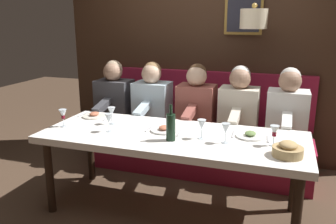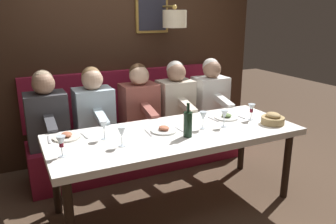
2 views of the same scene
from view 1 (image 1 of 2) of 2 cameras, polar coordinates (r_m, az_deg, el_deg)
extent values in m
plane|color=#4C3828|center=(3.32, 0.68, -15.84)|extent=(12.00, 12.00, 0.00)
cube|color=white|center=(3.01, 0.72, -4.18)|extent=(0.90, 2.27, 0.06)
cylinder|color=black|center=(2.73, 20.26, -15.93)|extent=(0.07, 0.07, 0.68)
cylinder|color=black|center=(3.33, -18.82, -9.99)|extent=(0.07, 0.07, 0.68)
cylinder|color=black|center=(3.35, 20.05, -9.91)|extent=(0.07, 0.07, 0.68)
cylinder|color=black|center=(3.86, -12.56, -6.03)|extent=(0.07, 0.07, 0.68)
cube|color=maroon|center=(3.99, 4.66, -6.76)|extent=(0.52, 2.47, 0.45)
cube|color=#382316|center=(4.29, 6.98, 11.56)|extent=(0.10, 3.67, 2.90)
cube|color=maroon|center=(4.29, 6.44, 2.41)|extent=(0.10, 2.47, 0.64)
cube|color=olive|center=(4.15, 12.32, 16.16)|extent=(0.04, 0.42, 0.56)
cube|color=#23232D|center=(4.14, 12.29, 16.17)|extent=(0.01, 0.36, 0.50)
cylinder|color=#A37F38|center=(3.98, 14.22, 16.59)|extent=(0.35, 0.02, 0.02)
cylinder|color=beige|center=(3.80, 13.85, 14.59)|extent=(0.28, 0.28, 0.20)
sphere|color=#A37F38|center=(3.81, 13.98, 16.54)|extent=(0.06, 0.06, 0.06)
cube|color=white|center=(3.73, 18.85, -0.90)|extent=(0.30, 0.40, 0.56)
sphere|color=#A37A60|center=(3.63, 19.35, 4.78)|extent=(0.22, 0.22, 0.22)
sphere|color=silver|center=(3.65, 19.39, 5.33)|extent=(0.20, 0.20, 0.20)
cube|color=white|center=(3.44, 18.87, -1.52)|extent=(0.33, 0.09, 0.14)
cube|color=beige|center=(3.75, 11.45, -0.28)|extent=(0.30, 0.40, 0.56)
sphere|color=#A37A60|center=(3.65, 11.72, 5.38)|extent=(0.22, 0.22, 0.22)
sphere|color=silver|center=(3.68, 11.80, 5.93)|extent=(0.20, 0.20, 0.20)
cube|color=beige|center=(3.46, 10.86, -0.85)|extent=(0.33, 0.09, 0.14)
cube|color=#934C42|center=(3.83, 4.65, 0.29)|extent=(0.30, 0.40, 0.56)
sphere|color=#D1A889|center=(3.73, 4.70, 5.85)|extent=(0.22, 0.22, 0.22)
sphere|color=#4C331E|center=(3.76, 4.82, 6.38)|extent=(0.20, 0.20, 0.20)
cube|color=#934C42|center=(3.55, 3.52, -0.21)|extent=(0.33, 0.09, 0.14)
cube|color=silver|center=(3.98, -2.57, 0.90)|extent=(0.30, 0.40, 0.56)
sphere|color=#D1A889|center=(3.89, -2.74, 6.25)|extent=(0.22, 0.22, 0.22)
sphere|color=#937047|center=(3.91, -2.59, 6.76)|extent=(0.20, 0.20, 0.20)
cube|color=silver|center=(3.71, -4.19, 0.46)|extent=(0.33, 0.09, 0.14)
cube|color=#3D3D42|center=(4.17, -8.70, 1.40)|extent=(0.30, 0.40, 0.56)
sphere|color=#A37A60|center=(4.09, -9.04, 6.51)|extent=(0.22, 0.22, 0.22)
sphere|color=tan|center=(4.11, -8.86, 6.99)|extent=(0.20, 0.20, 0.20)
cube|color=#3D3D42|center=(3.92, -10.65, 1.01)|extent=(0.33, 0.09, 0.14)
cylinder|color=silver|center=(3.08, -0.63, -3.02)|extent=(0.24, 0.24, 0.01)
ellipsoid|color=#B76647|center=(3.07, -0.63, -2.56)|extent=(0.11, 0.09, 0.04)
cube|color=silver|center=(3.02, 1.84, -3.46)|extent=(0.17, 0.03, 0.01)
cube|color=silver|center=(3.15, -3.01, -2.70)|extent=(0.18, 0.03, 0.01)
cylinder|color=silver|center=(3.60, -11.95, -0.66)|extent=(0.24, 0.24, 0.01)
ellipsoid|color=#B76647|center=(3.60, -11.97, -0.27)|extent=(0.11, 0.09, 0.04)
cube|color=silver|center=(3.52, -10.07, -1.01)|extent=(0.17, 0.04, 0.01)
cube|color=silver|center=(3.69, -13.74, -0.44)|extent=(0.18, 0.03, 0.01)
cylinder|color=white|center=(3.01, 13.31, -3.89)|extent=(0.24, 0.24, 0.01)
ellipsoid|color=#668447|center=(3.00, 13.34, -3.42)|extent=(0.11, 0.09, 0.04)
cube|color=silver|center=(2.98, 16.04, -4.31)|extent=(0.17, 0.03, 0.01)
cube|color=silver|center=(3.04, 10.63, -3.59)|extent=(0.18, 0.03, 0.01)
cylinder|color=silver|center=(2.86, 16.85, -5.24)|extent=(0.06, 0.06, 0.00)
cylinder|color=silver|center=(2.85, 16.91, -4.50)|extent=(0.01, 0.01, 0.07)
cone|color=silver|center=(2.82, 17.03, -2.96)|extent=(0.07, 0.07, 0.08)
cylinder|color=maroon|center=(2.83, 16.99, -3.45)|extent=(0.03, 0.03, 0.03)
cylinder|color=silver|center=(3.11, -9.57, -3.16)|extent=(0.06, 0.06, 0.00)
cylinder|color=silver|center=(3.10, -9.60, -2.46)|extent=(0.01, 0.01, 0.07)
cone|color=silver|center=(3.08, -9.67, -1.04)|extent=(0.07, 0.07, 0.08)
cylinder|color=silver|center=(3.35, -16.67, -2.27)|extent=(0.06, 0.06, 0.00)
cylinder|color=silver|center=(3.34, -16.72, -1.62)|extent=(0.01, 0.01, 0.07)
cone|color=silver|center=(3.32, -16.83, -0.30)|extent=(0.07, 0.07, 0.08)
cylinder|color=maroon|center=(3.32, -16.79, -0.77)|extent=(0.03, 0.03, 0.03)
cylinder|color=silver|center=(3.33, -9.14, -1.91)|extent=(0.06, 0.06, 0.00)
cylinder|color=silver|center=(3.32, -9.17, -1.26)|extent=(0.01, 0.01, 0.07)
cone|color=silver|center=(3.30, -9.22, 0.07)|extent=(0.07, 0.07, 0.08)
cylinder|color=silver|center=(2.83, 9.30, -4.98)|extent=(0.06, 0.06, 0.00)
cylinder|color=silver|center=(2.82, 9.34, -4.22)|extent=(0.01, 0.01, 0.07)
cone|color=silver|center=(2.80, 9.41, -2.68)|extent=(0.07, 0.07, 0.08)
cylinder|color=silver|center=(2.91, 5.47, -4.31)|extent=(0.06, 0.06, 0.00)
cylinder|color=silver|center=(2.90, 5.49, -3.57)|extent=(0.01, 0.01, 0.07)
cone|color=silver|center=(2.87, 5.53, -2.06)|extent=(0.07, 0.07, 0.08)
cylinder|color=black|center=(2.82, 0.45, -2.54)|extent=(0.08, 0.08, 0.22)
cylinder|color=black|center=(2.78, 0.46, 0.41)|extent=(0.03, 0.03, 0.08)
cylinder|color=tan|center=(2.67, 18.99, -6.16)|extent=(0.22, 0.22, 0.07)
ellipsoid|color=tan|center=(2.65, 19.08, -5.15)|extent=(0.15, 0.13, 0.06)
camera|label=2|loc=(2.19, -68.49, 7.85)|focal=36.08mm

